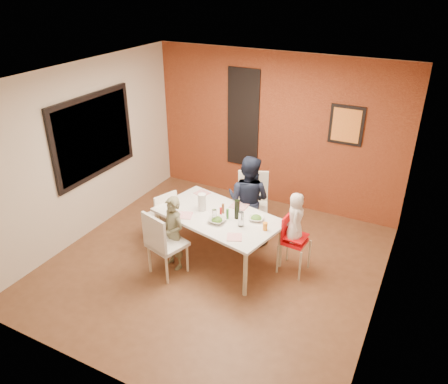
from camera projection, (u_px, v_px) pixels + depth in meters
The scene contains 35 objects.
ground at pixel (215, 264), 6.40m from camera, with size 4.50×4.50×0.00m, color brown.
ceiling at pixel (212, 78), 5.16m from camera, with size 4.50×4.50×0.02m, color silver.
wall_back at pixel (275, 131), 7.56m from camera, with size 4.50×0.02×2.70m, color beige.
wall_front at pixel (97, 276), 4.00m from camera, with size 4.50×0.02×2.70m, color beige.
wall_left at pixel (85, 152), 6.69m from camera, with size 0.02×4.50×2.70m, color beige.
wall_right at pixel (391, 221), 4.87m from camera, with size 0.02×4.50×2.70m, color beige.
brick_accent_wall at pixel (275, 131), 7.55m from camera, with size 4.50×0.02×2.70m, color maroon.
picture_window_frame at pixel (94, 136), 6.75m from camera, with size 0.05×1.70×1.30m, color black.
picture_window_pane at pixel (94, 136), 6.74m from camera, with size 0.02×1.55×1.15m, color black.
glassblock_strip at pixel (243, 118), 7.71m from camera, with size 0.55×0.03×1.70m, color silver.
glassblock_surround at pixel (243, 118), 7.71m from camera, with size 0.60×0.03×1.76m, color black.
art_print_frame at pixel (346, 125), 6.91m from camera, with size 0.54×0.03×0.64m, color black.
art_print_canvas at pixel (346, 125), 6.89m from camera, with size 0.44×0.01×0.54m, color orange.
dining_table at pixel (218, 219), 6.23m from camera, with size 1.94×1.34×0.74m.
chair_near at pixel (162, 242), 5.93m from camera, with size 0.57×0.57×0.99m.
chair_far at pixel (252, 200), 6.93m from camera, with size 0.62×0.62×1.03m.
chair_left at pixel (163, 214), 6.74m from camera, with size 0.52×0.52×0.86m.
high_chair at pixel (292, 239), 6.05m from camera, with size 0.39×0.39×0.87m.
child_near at pixel (173, 233), 6.12m from camera, with size 0.40×0.27×1.11m, color #5E5C43.
child_far at pixel (248, 200), 6.66m from camera, with size 0.69×0.54×1.43m, color black.
toddler at pixel (296, 217), 5.88m from camera, with size 0.35×0.23×0.72m, color silver.
plate_near_left at pixel (185, 215), 6.18m from camera, with size 0.21×0.21×0.01m, color white.
plate_far_mid at pixel (240, 205), 6.44m from camera, with size 0.24×0.24×0.01m, color silver.
plate_near_right at pixel (234, 237), 5.68m from camera, with size 0.20×0.20×0.01m, color white.
plate_far_left at pixel (202, 193), 6.80m from camera, with size 0.19×0.19×0.01m, color white.
salad_bowl_a at pixel (217, 220), 6.02m from camera, with size 0.24×0.24×0.06m, color silver.
salad_bowl_b at pixel (256, 218), 6.07m from camera, with size 0.21×0.21×0.05m, color white.
wine_bottle at pixel (237, 209), 6.06m from camera, with size 0.07×0.07×0.28m, color black.
wine_glass_a at pixel (214, 216), 6.00m from camera, with size 0.06×0.06×0.19m, color white.
wine_glass_b at pixel (241, 219), 5.89m from camera, with size 0.08×0.08×0.21m, color white.
paper_towel_roll at pixel (202, 202), 6.27m from camera, with size 0.12×0.12×0.26m, color silver.
condiment_red at pixel (221, 212), 6.14m from camera, with size 0.03×0.03×0.13m, color red.
condiment_green at pixel (227, 214), 6.08m from camera, with size 0.04×0.04×0.15m, color #2C6B23.
condiment_brown at pixel (223, 209), 6.22m from camera, with size 0.04×0.04×0.15m, color brown.
sippy_cup at pixel (265, 226), 5.82m from camera, with size 0.06×0.06×0.11m, color orange.
Camera 1 is at (2.50, -4.57, 3.86)m, focal length 35.00 mm.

